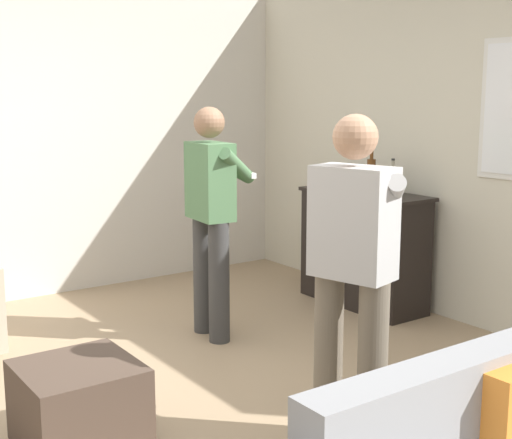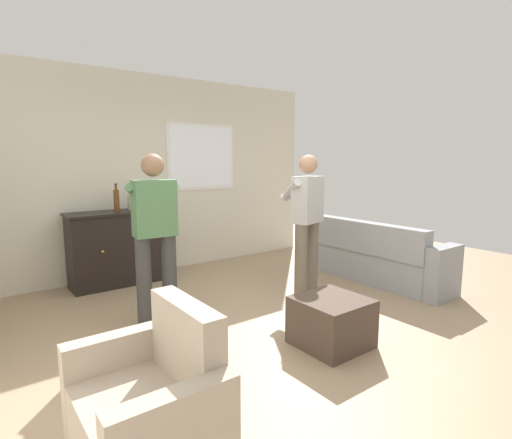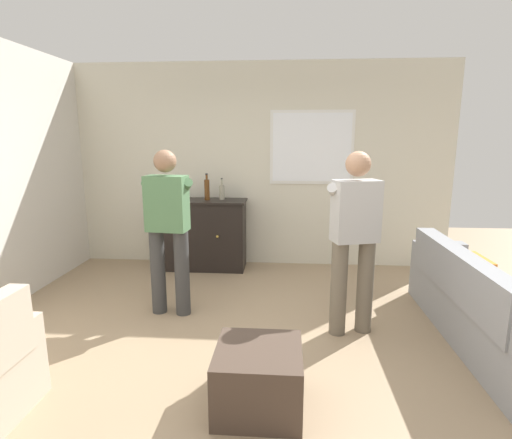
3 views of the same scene
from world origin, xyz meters
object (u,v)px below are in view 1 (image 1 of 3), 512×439
(bottle_wine_green, at_px, (371,175))
(ottoman, at_px, (79,405))
(sideboard_cabinet, at_px, (363,249))
(person_standing_left, at_px, (212,211))
(bottle_liquor_amber, at_px, (392,182))
(person_standing_right, at_px, (353,265))

(bottle_wine_green, relative_size, ottoman, 0.62)
(sideboard_cabinet, distance_m, bottle_wine_green, 0.63)
(bottle_wine_green, bearing_deg, person_standing_left, -94.08)
(bottle_wine_green, distance_m, ottoman, 3.17)
(ottoman, relative_size, person_standing_left, 0.34)
(bottle_wine_green, distance_m, bottle_liquor_amber, 0.21)
(sideboard_cabinet, height_order, ottoman, sideboard_cabinet)
(ottoman, bearing_deg, sideboard_cabinet, 108.31)
(person_standing_right, bearing_deg, bottle_wine_green, 133.77)
(person_standing_left, bearing_deg, bottle_wine_green, 85.92)
(bottle_liquor_amber, xyz_separation_m, person_standing_right, (1.49, -1.80, -0.13))
(ottoman, height_order, person_standing_left, person_standing_left)
(sideboard_cabinet, relative_size, bottle_liquor_amber, 3.95)
(bottle_wine_green, height_order, bottle_liquor_amber, bottle_wine_green)
(bottle_liquor_amber, relative_size, person_standing_right, 0.17)
(sideboard_cabinet, relative_size, person_standing_left, 0.69)
(ottoman, xyz_separation_m, person_standing_right, (0.78, 1.14, 0.72))
(person_standing_right, bearing_deg, person_standing_left, 170.96)
(sideboard_cabinet, relative_size, bottle_wine_green, 3.24)
(bottle_wine_green, distance_m, person_standing_left, 1.49)
(bottle_wine_green, bearing_deg, sideboard_cabinet, -166.47)
(bottle_wine_green, relative_size, person_standing_left, 0.21)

